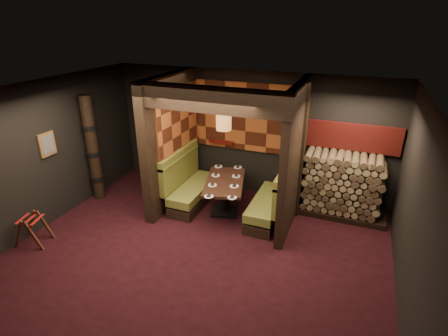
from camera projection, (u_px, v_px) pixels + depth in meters
floor at (197, 254)px, 6.25m from camera, size 6.50×5.50×0.02m
ceiling at (191, 94)px, 5.10m from camera, size 6.50×5.50×0.02m
wall_back at (247, 133)px, 8.02m from camera, size 6.50×0.02×2.85m
wall_front at (67, 300)px, 3.32m from camera, size 6.50×0.02×2.85m
wall_left at (43, 155)px, 6.77m from camera, size 0.02×5.50×2.85m
wall_right at (419, 222)px, 4.57m from camera, size 0.02×5.50×2.85m
partition_left at (172, 141)px, 7.53m from camera, size 0.20×2.20×2.85m
partition_right at (295, 157)px, 6.68m from camera, size 0.15×2.10×2.85m
header_beam at (209, 100)px, 5.79m from camera, size 2.85×0.18×0.44m
tapa_back_panel at (246, 117)px, 7.83m from camera, size 2.40×0.06×1.55m
tapa_side_panel at (180, 120)px, 7.47m from camera, size 0.04×1.85×1.45m
lacquer_shelf at (221, 142)px, 8.23m from camera, size 0.60×0.12×0.07m
booth_bench_left at (190, 187)px, 7.81m from camera, size 0.68×1.60×1.14m
booth_bench_right at (272, 202)px, 7.17m from camera, size 0.68×1.60×1.14m
dining_table at (225, 191)px, 7.38m from camera, size 1.11×1.57×0.75m
place_settings at (225, 180)px, 7.28m from camera, size 0.99×1.70×0.03m
pendant_lamp at (224, 118)px, 6.70m from camera, size 0.30×0.30×0.98m
framed_picture at (47, 144)px, 6.76m from camera, size 0.05×0.36×0.46m
luggage_rack at (32, 228)px, 6.43m from camera, size 0.66×0.54×0.63m
totem_column at (93, 150)px, 7.73m from camera, size 0.31×0.31×2.40m
firewood_stack at (346, 186)px, 7.20m from camera, size 1.73×0.70×1.36m
mosaic_header at (353, 137)px, 7.10m from camera, size 1.83×0.10×0.56m
bay_front_post at (302, 153)px, 6.87m from camera, size 0.08×0.08×2.85m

